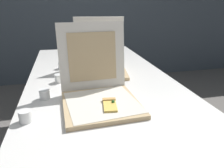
{
  "coord_description": "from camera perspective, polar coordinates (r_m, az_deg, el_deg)",
  "views": [
    {
      "loc": [
        -0.23,
        -0.62,
        1.23
      ],
      "look_at": [
        0.02,
        0.45,
        0.79
      ],
      "focal_mm": 33.3,
      "sensor_mm": 36.0,
      "label": 1
    }
  ],
  "objects": [
    {
      "name": "pizza_box_middle",
      "position": [
        1.58,
        -3.25,
        5.47
      ],
      "size": [
        0.42,
        0.43,
        0.39
      ],
      "rotation": [
        0.0,
        0.0,
        -0.13
      ],
      "color": "tan",
      "rests_on": "table"
    },
    {
      "name": "pizza_box_front",
      "position": [
        1.09,
        -3.52,
        -2.35
      ],
      "size": [
        0.39,
        0.44,
        0.4
      ],
      "rotation": [
        0.0,
        0.0,
        0.03
      ],
      "color": "tan",
      "rests_on": "table"
    },
    {
      "name": "cup_white_mid",
      "position": [
        1.41,
        -14.36,
        1.51
      ],
      "size": [
        0.06,
        0.06,
        0.06
      ],
      "primitive_type": "cylinder",
      "color": "white",
      "rests_on": "table"
    },
    {
      "name": "cup_white_near_left",
      "position": [
        1.0,
        -22.72,
        -8.2
      ],
      "size": [
        0.06,
        0.06,
        0.06
      ],
      "primitive_type": "cylinder",
      "color": "white",
      "rests_on": "table"
    },
    {
      "name": "cup_white_far",
      "position": [
        1.7,
        -13.58,
        5.04
      ],
      "size": [
        0.06,
        0.06,
        0.06
      ],
      "primitive_type": "cylinder",
      "color": "white",
      "rests_on": "table"
    },
    {
      "name": "cup_white_near_center",
      "position": [
        1.19,
        -18.02,
        -2.69
      ],
      "size": [
        0.06,
        0.06,
        0.06
      ],
      "primitive_type": "cylinder",
      "color": "white",
      "rests_on": "table"
    },
    {
      "name": "table",
      "position": [
        1.37,
        -2.43,
        -1.49
      ],
      "size": [
        0.98,
        2.27,
        0.73
      ],
      "color": "silver",
      "rests_on": "ground"
    }
  ]
}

